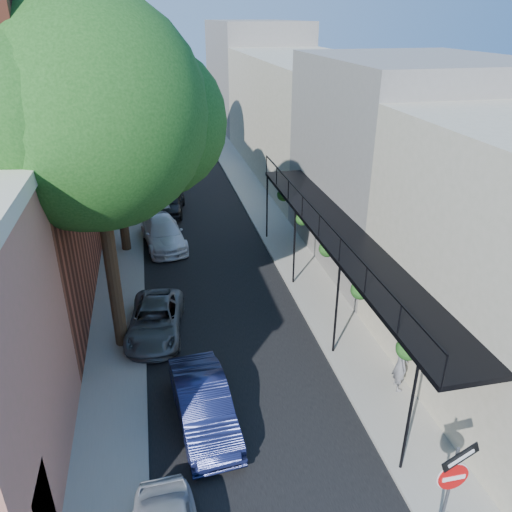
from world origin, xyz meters
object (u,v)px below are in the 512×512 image
sign_post (452,480)px  parked_car_c (156,320)px  parked_car_b (204,405)px  pedestrian (400,365)px  parked_car_f (166,180)px  oak_mid (118,103)px  parked_car_d (163,233)px  oak_near (107,116)px  oak_far (122,57)px  parked_car_e (169,202)px

sign_post → parked_car_c: sign_post is taller
parked_car_b → pedestrian: size_ratio=2.39×
sign_post → parked_car_f: size_ratio=0.76×
oak_mid → parked_car_d: 6.56m
oak_near → oak_far: oak_far is taller
sign_post → oak_far: 27.80m
parked_car_d → parked_car_e: size_ratio=1.14×
sign_post → parked_car_c: bearing=121.1°
parked_car_c → pedestrian: pedestrian is taller
parked_car_b → parked_car_e: size_ratio=1.03×
sign_post → parked_car_e: (-4.56, 21.94, -1.36)m
oak_far → parked_car_b: bearing=-84.8°
oak_far → parked_car_c: size_ratio=2.93×
oak_near → pedestrian: size_ratio=6.67×
parked_car_b → parked_car_f: 21.58m
sign_post → oak_near: (-6.53, 9.29, 5.84)m
oak_far → parked_car_f: (1.95, 0.01, -7.61)m
parked_car_b → oak_near: bearing=108.2°
parked_car_f → sign_post: bearing=-74.0°
pedestrian → oak_near: bearing=68.4°
oak_far → parked_car_d: 11.79m
oak_near → parked_car_c: 7.36m
parked_car_f → oak_far: bearing=-173.5°
parked_car_d → sign_post: bearing=-81.0°
parked_car_e → parked_car_f: size_ratio=1.02×
sign_post → pedestrian: sign_post is taller
parked_car_c → parked_car_d: parked_car_d is taller
sign_post → parked_car_b: sign_post is taller
oak_near → parked_car_b: size_ratio=2.79×
oak_near → parked_car_d: (1.40, 8.10, -7.22)m
parked_car_c → parked_car_e: bearing=92.3°
parked_car_d → oak_near: bearing=-107.2°
parked_car_f → pedestrian: size_ratio=2.29×
parked_car_d → parked_car_f: 8.94m
parked_car_e → oak_far: bearing=122.0°
parked_car_b → parked_car_f: bearing=85.0°
sign_post → parked_car_c: 11.23m
oak_mid → parked_car_c: (0.82, -7.72, -6.49)m
parked_car_f → parked_car_b: bearing=-83.8°
oak_far → parked_car_d: oak_far is taller
oak_mid → parked_car_e: oak_mid is taller
oak_near → parked_car_e: bearing=81.2°
oak_far → parked_car_f: oak_far is taller
parked_car_f → pedestrian: (6.00, -21.47, 0.33)m
oak_near → oak_far: 17.01m
oak_near → oak_mid: (-0.05, 7.97, -0.82)m
oak_far → sign_post: bearing=-76.1°
parked_car_e → parked_car_f: (0.00, 4.37, -0.03)m
oak_near → parked_car_f: 18.60m
oak_mid → parked_car_f: size_ratio=2.61×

